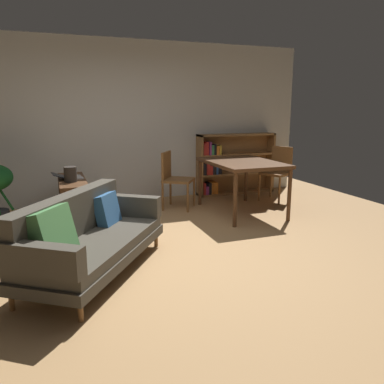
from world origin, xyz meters
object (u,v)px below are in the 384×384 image
dining_table (242,166)px  bookshelf (230,164)px  fabric_couch (87,235)px  open_laptop (69,177)px  desk_speaker (70,174)px  dining_chair_far (278,170)px  dining_chair_near (174,176)px  media_console (73,200)px

dining_table → bookshelf: size_ratio=0.92×
fabric_couch → dining_table: bearing=31.1°
fabric_couch → bookshelf: bookshelf is taller
open_laptop → desk_speaker: 0.30m
fabric_couch → desk_speaker: (-0.04, 1.66, 0.33)m
desk_speaker → bookshelf: bearing=20.9°
dining_chair_far → dining_chair_near: bearing=176.6°
media_console → open_laptop: 0.34m
dining_chair_near → dining_chair_far: bearing=-3.4°
media_console → dining_chair_near: dining_chair_near is taller
dining_table → fabric_couch: bearing=-148.9°
open_laptop → dining_chair_far: bearing=0.3°
open_laptop → dining_chair_far: size_ratio=0.46×
dining_table → desk_speaker: bearing=175.6°
desk_speaker → dining_table: size_ratio=0.15×
desk_speaker → dining_table: (2.48, -0.19, 0.01)m
open_laptop → desk_speaker: size_ratio=2.11×
dining_chair_near → bookshelf: (1.32, 0.69, 0.03)m
media_console → open_laptop: (-0.04, 0.09, 0.33)m
open_laptop → desk_speaker: (0.01, -0.29, 0.08)m
dining_table → dining_chair_near: size_ratio=1.53×
dining_table → bookshelf: (0.43, 1.30, -0.18)m
dining_table → dining_chair_far: bearing=27.2°
fabric_couch → desk_speaker: size_ratio=9.34×
open_laptop → dining_chair_near: dining_chair_near is taller
open_laptop → dining_chair_far: (3.46, 0.02, -0.10)m
dining_table → bookshelf: bearing=71.6°
dining_chair_near → media_console: bearing=-172.0°
open_laptop → dining_table: 2.54m
bookshelf → dining_chair_far: bearing=-56.6°
open_laptop → dining_chair_near: size_ratio=0.48×
fabric_couch → dining_chair_near: dining_chair_near is taller
desk_speaker → bookshelf: (2.92, 1.11, -0.17)m
dining_chair_far → media_console: bearing=-178.2°
desk_speaker → bookshelf: 3.13m
bookshelf → desk_speaker: bearing=-159.1°
open_laptop → dining_table: bearing=-10.9°
media_console → bookshelf: bookshelf is taller
fabric_couch → dining_chair_far: dining_chair_far is taller
dining_table → media_console: bearing=171.0°
media_console → dining_chair_far: dining_chair_far is taller
dining_table → dining_chair_far: (0.96, 0.50, -0.19)m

